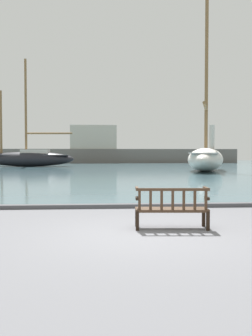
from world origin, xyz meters
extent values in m
plane|color=slate|center=(0.00, 0.00, 0.00)|extent=(160.00, 160.00, 0.00)
cube|color=#476670|center=(0.00, 44.00, 0.04)|extent=(100.00, 80.00, 0.08)
cube|color=#4C4C50|center=(0.00, 3.85, 0.06)|extent=(40.00, 0.30, 0.12)
cube|color=black|center=(-0.05, 0.86, 0.21)|extent=(0.07, 0.07, 0.42)
cube|color=black|center=(1.48, 0.76, 0.21)|extent=(0.07, 0.07, 0.42)
cube|color=black|center=(-0.08, 0.41, 0.21)|extent=(0.07, 0.07, 0.42)
cube|color=black|center=(1.45, 0.31, 0.21)|extent=(0.07, 0.07, 0.42)
cube|color=#422D1E|center=(0.70, 0.58, 0.42)|extent=(1.63, 0.63, 0.06)
cube|color=#422D1E|center=(0.68, 0.36, 0.89)|extent=(1.60, 0.16, 0.06)
cube|color=#422D1E|center=(-0.04, 0.41, 0.66)|extent=(0.06, 0.04, 0.41)
cube|color=#422D1E|center=(0.20, 0.40, 0.66)|extent=(0.06, 0.04, 0.41)
cube|color=#422D1E|center=(0.44, 0.38, 0.66)|extent=(0.06, 0.04, 0.41)
cube|color=#422D1E|center=(0.68, 0.36, 0.66)|extent=(0.06, 0.04, 0.41)
cube|color=#422D1E|center=(0.92, 0.35, 0.66)|extent=(0.06, 0.04, 0.41)
cube|color=#422D1E|center=(1.16, 0.33, 0.66)|extent=(0.06, 0.04, 0.41)
cube|color=#422D1E|center=(1.40, 0.32, 0.66)|extent=(0.06, 0.04, 0.41)
cube|color=black|center=(-0.08, 0.55, 0.69)|extent=(0.08, 0.30, 0.06)
cube|color=#422D1E|center=(-0.07, 0.64, 0.90)|extent=(0.09, 0.47, 0.04)
cube|color=black|center=(1.46, 0.44, 0.69)|extent=(0.08, 0.30, 0.06)
cube|color=#422D1E|center=(1.47, 0.53, 0.90)|extent=(0.09, 0.47, 0.04)
ellipsoid|color=black|center=(-9.91, 40.65, 1.02)|extent=(11.78, 3.90, 1.88)
cube|color=#4C4C51|center=(-9.91, 40.65, 1.54)|extent=(10.33, 3.05, 0.08)
cube|color=beige|center=(-9.05, 40.57, 1.91)|extent=(3.59, 1.90, 0.67)
cylinder|color=brown|center=(-10.20, 40.67, 7.61)|extent=(0.29, 0.29, 12.07)
cylinder|color=brown|center=(-7.26, 40.42, 4.30)|extent=(5.89, 0.74, 0.23)
cylinder|color=brown|center=(-13.37, 40.94, 5.63)|extent=(0.29, 0.29, 8.11)
ellipsoid|color=silver|center=(9.02, 26.78, 1.15)|extent=(6.75, 12.31, 2.15)
cube|color=white|center=(9.02, 26.78, 1.74)|extent=(5.55, 10.71, 0.08)
cylinder|color=brown|center=(9.11, 27.06, 9.53)|extent=(0.32, 0.32, 15.49)
cylinder|color=brown|center=(8.37, 24.82, 5.88)|extent=(1.71, 4.55, 0.25)
cylinder|color=brown|center=(11.27, 33.60, 1.76)|extent=(1.01, 2.41, 0.25)
cube|color=#66605B|center=(0.00, 59.15, 1.28)|extent=(47.55, 2.40, 2.57)
cube|color=#B7B2A3|center=(-1.97, 59.15, 4.66)|extent=(8.15, 2.00, 4.19)
cylinder|color=beige|center=(19.46, 59.15, 4.76)|extent=(1.00, 1.00, 4.38)
camera|label=1|loc=(-0.89, -7.60, 1.66)|focal=40.00mm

